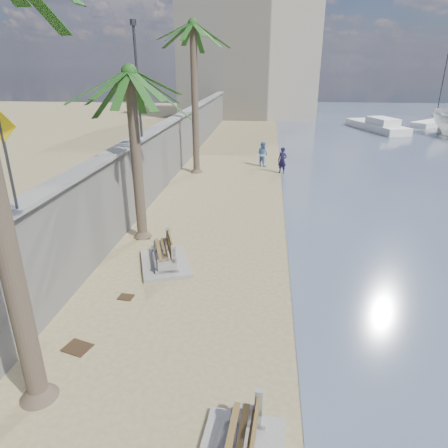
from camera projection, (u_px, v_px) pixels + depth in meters
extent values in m
plane|color=#9A895E|center=(212.00, 385.00, 9.24)|extent=(140.00, 140.00, 0.00)
cube|color=gray|center=(177.00, 144.00, 27.56)|extent=(0.45, 70.00, 3.50)
cube|color=gray|center=(176.00, 117.00, 26.89)|extent=(0.80, 70.00, 0.12)
cube|color=#B7AA93|center=(249.00, 63.00, 54.78)|extent=(18.00, 12.00, 14.00)
cube|color=gray|center=(165.00, 263.00, 14.75)|extent=(2.41, 2.88, 0.13)
cylinder|color=brown|center=(137.00, 161.00, 15.93)|extent=(0.42, 0.42, 6.64)
cylinder|color=brown|center=(195.00, 103.00, 25.65)|extent=(0.44, 0.44, 9.16)
cylinder|color=#2D2D33|center=(7.00, 160.00, 9.34)|extent=(0.07, 0.07, 2.40)
cube|color=yellow|center=(0.00, 126.00, 9.04)|extent=(0.78, 0.03, 0.78)
cylinder|color=#2D2D33|center=(138.00, 82.00, 18.54)|extent=(0.12, 0.12, 5.00)
cylinder|color=#2D2D33|center=(133.00, 22.00, 17.61)|extent=(0.28, 0.28, 0.25)
imported|color=#181335|center=(282.00, 159.00, 26.72)|extent=(0.88, 0.79, 2.02)
imported|color=#537BAD|center=(263.00, 153.00, 28.67)|extent=(1.18, 1.17, 1.95)
cube|color=silver|center=(435.00, 123.00, 48.21)|extent=(7.20, 7.00, 0.70)
cylinder|color=#2D2D33|center=(444.00, 78.00, 46.28)|extent=(0.12, 0.12, 9.86)
cube|color=#382616|center=(77.00, 348.00, 10.43)|extent=(0.80, 0.71, 0.03)
cube|color=#382616|center=(143.00, 237.00, 17.06)|extent=(0.70, 0.61, 0.03)
cube|color=#382616|center=(126.00, 297.00, 12.69)|extent=(0.50, 0.41, 0.03)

